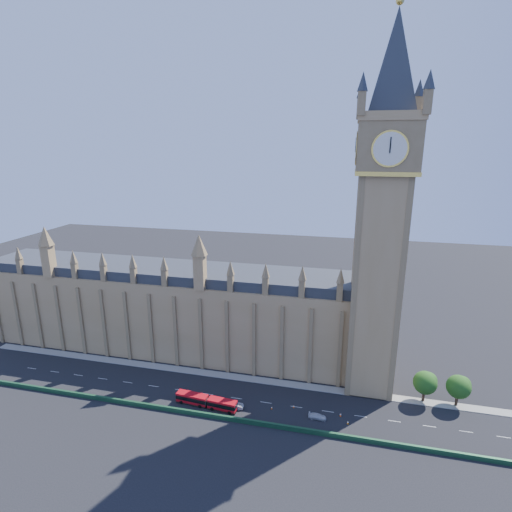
% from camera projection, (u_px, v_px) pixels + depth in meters
% --- Properties ---
extents(ground, '(400.00, 400.00, 0.00)m').
position_uv_depth(ground, '(222.00, 396.00, 106.71)').
color(ground, black).
rests_on(ground, ground).
extents(palace_westminster, '(120.00, 20.00, 28.00)m').
position_uv_depth(palace_westminster, '(168.00, 308.00, 129.10)').
color(palace_westminster, '#A3814E').
rests_on(palace_westminster, ground).
extents(elizabeth_tower, '(20.59, 20.59, 105.00)m').
position_uv_depth(elizabeth_tower, '(384.00, 189.00, 96.75)').
color(elizabeth_tower, '#A3814E').
rests_on(elizabeth_tower, ground).
extents(bridge_parapet, '(160.00, 0.60, 1.20)m').
position_uv_depth(bridge_parapet, '(211.00, 416.00, 98.11)').
color(bridge_parapet, '#1E4C2D').
rests_on(bridge_parapet, ground).
extents(kerb_north, '(160.00, 3.00, 0.16)m').
position_uv_depth(kerb_north, '(232.00, 376.00, 115.59)').
color(kerb_north, gray).
rests_on(kerb_north, ground).
extents(tree_east_near, '(6.00, 6.00, 8.50)m').
position_uv_depth(tree_east_near, '(426.00, 382.00, 103.14)').
color(tree_east_near, '#382619').
rests_on(tree_east_near, ground).
extents(tree_east_far, '(6.00, 6.00, 8.50)m').
position_uv_depth(tree_east_far, '(460.00, 386.00, 101.38)').
color(tree_east_far, '#382619').
rests_on(tree_east_far, ground).
extents(red_bus, '(16.50, 3.82, 2.78)m').
position_uv_depth(red_bus, '(206.00, 401.00, 102.17)').
color(red_bus, red).
rests_on(red_bus, ground).
extents(car_grey, '(4.21, 2.11, 1.38)m').
position_uv_depth(car_grey, '(211.00, 399.00, 104.27)').
color(car_grey, '#45464D').
rests_on(car_grey, ground).
extents(car_silver, '(5.18, 2.30, 1.65)m').
position_uv_depth(car_silver, '(234.00, 405.00, 101.66)').
color(car_silver, '#ADAEB5').
rests_on(car_silver, ground).
extents(car_white, '(4.45, 1.97, 1.27)m').
position_uv_depth(car_white, '(317.00, 416.00, 97.76)').
color(car_white, silver).
rests_on(car_white, ground).
extents(cone_a, '(0.59, 0.59, 0.80)m').
position_uv_depth(cone_a, '(340.00, 415.00, 98.71)').
color(cone_a, black).
rests_on(cone_a, ground).
extents(cone_b, '(0.56, 0.56, 0.67)m').
position_uv_depth(cone_b, '(272.00, 408.00, 101.39)').
color(cone_b, black).
rests_on(cone_b, ground).
extents(cone_c, '(0.50, 0.50, 0.72)m').
position_uv_depth(cone_c, '(348.00, 423.00, 95.99)').
color(cone_c, black).
rests_on(cone_c, ground).
extents(cone_d, '(0.48, 0.48, 0.67)m').
position_uv_depth(cone_d, '(294.00, 406.00, 101.95)').
color(cone_d, black).
rests_on(cone_d, ground).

